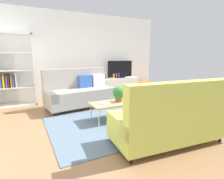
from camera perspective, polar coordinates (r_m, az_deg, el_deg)
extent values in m
plane|color=#936B47|center=(4.09, -0.35, -10.30)|extent=(7.68, 7.68, 0.00)
cube|color=white|center=(6.44, -11.73, 10.38)|extent=(6.40, 0.12, 2.90)
cube|color=slate|center=(4.03, 1.65, -10.54)|extent=(2.90, 2.20, 0.01)
cube|color=gray|center=(5.19, -9.97, -2.20)|extent=(1.99, 1.08, 0.44)
cube|color=gray|center=(5.39, -11.56, 3.63)|extent=(1.91, 0.45, 0.56)
cube|color=gray|center=(5.56, -2.02, -0.01)|extent=(0.31, 0.86, 0.22)
cube|color=gray|center=(4.89, -19.11, -2.12)|extent=(0.31, 0.86, 0.22)
cylinder|color=black|center=(5.38, 0.13, -4.52)|extent=(0.05, 0.05, 0.10)
cylinder|color=black|center=(4.66, -17.92, -7.51)|extent=(0.05, 0.05, 0.10)
cylinder|color=black|center=(5.94, -3.60, -3.08)|extent=(0.05, 0.05, 0.10)
cylinder|color=black|center=(5.29, -20.06, -5.46)|extent=(0.05, 0.05, 0.10)
cube|color=white|center=(5.54, -4.40, 2.97)|extent=(0.41, 0.19, 0.36)
cube|color=#3359B2|center=(5.33, -8.59, 2.57)|extent=(0.41, 0.19, 0.36)
cube|color=#C1CC51|center=(3.25, 17.22, -10.50)|extent=(1.97, 1.01, 0.44)
cube|color=#C1CC51|center=(2.87, 21.76, -3.13)|extent=(1.91, 0.37, 0.56)
cube|color=#C1CC51|center=(2.78, 3.27, -11.25)|extent=(0.28, 0.85, 0.22)
cube|color=#C1CC51|center=(3.79, 27.48, -6.45)|extent=(0.28, 0.85, 0.22)
cylinder|color=black|center=(3.22, 0.22, -15.48)|extent=(0.05, 0.05, 0.10)
cylinder|color=black|center=(4.13, 23.62, -10.28)|extent=(0.05, 0.05, 0.10)
cylinder|color=black|center=(2.68, 6.04, -21.41)|extent=(0.05, 0.05, 0.10)
cylinder|color=black|center=(3.73, 31.19, -13.27)|extent=(0.05, 0.05, 0.10)
cube|color=#288C4C|center=(2.65, 8.17, -5.85)|extent=(0.41, 0.18, 0.36)
cube|color=tan|center=(4.10, 0.96, -4.37)|extent=(1.10, 0.56, 0.04)
cylinder|color=silver|center=(4.17, -6.68, -7.21)|extent=(0.02, 0.02, 0.38)
cylinder|color=silver|center=(4.59, 5.16, -5.48)|extent=(0.02, 0.02, 0.38)
cylinder|color=silver|center=(3.76, -4.22, -9.18)|extent=(0.02, 0.02, 0.38)
cylinder|color=silver|center=(4.22, 8.49, -7.00)|extent=(0.02, 0.02, 0.38)
cube|color=silver|center=(6.84, 2.44, 1.09)|extent=(1.40, 0.44, 0.64)
cube|color=black|center=(6.77, 2.54, 3.90)|extent=(0.36, 0.20, 0.04)
cube|color=black|center=(6.74, 2.57, 6.60)|extent=(1.00, 0.05, 0.60)
cube|color=white|center=(5.92, -23.71, 5.80)|extent=(0.04, 0.36, 2.10)
cube|color=white|center=(5.93, -29.78, 15.31)|extent=(1.10, 0.36, 0.04)
cube|color=white|center=(6.08, -27.97, -4.32)|extent=(1.10, 0.36, 0.04)
cube|color=white|center=(5.97, -28.42, 0.60)|extent=(1.02, 0.36, 0.03)
cube|color=white|center=(5.91, -28.85, 5.37)|extent=(1.02, 0.36, 0.03)
cube|color=white|center=(5.90, -29.30, 10.20)|extent=(1.02, 0.36, 0.03)
cube|color=#3359B2|center=(5.97, -32.00, 2.06)|extent=(0.06, 0.29, 0.34)
cube|color=gold|center=(5.96, -31.28, 2.23)|extent=(0.05, 0.29, 0.36)
cube|color=purple|center=(5.96, -30.57, 2.19)|extent=(0.03, 0.29, 0.34)
cube|color=#262626|center=(5.95, -30.12, 2.44)|extent=(0.05, 0.29, 0.39)
cube|color=orange|center=(5.95, -29.42, 2.25)|extent=(0.03, 0.29, 0.33)
cube|color=#3359B2|center=(5.95, -28.95, 2.15)|extent=(0.04, 0.29, 0.30)
cube|color=silver|center=(5.94, -28.29, 2.77)|extent=(0.04, 0.29, 0.42)
cube|color=orange|center=(7.37, 10.30, 0.84)|extent=(0.52, 0.40, 0.44)
cylinder|color=brown|center=(4.14, 2.14, -3.18)|extent=(0.16, 0.16, 0.11)
sphere|color=#2D7233|center=(4.10, 2.16, -0.96)|extent=(0.28, 0.28, 0.28)
cube|color=silver|center=(3.98, -2.11, -4.37)|extent=(0.26, 0.21, 0.03)
cylinder|color=#B24C4C|center=(6.56, -2.18, 4.28)|extent=(0.09, 0.09, 0.18)
cylinder|color=silver|center=(6.63, -1.00, 4.14)|extent=(0.09, 0.09, 0.13)
cylinder|color=gold|center=(6.61, 0.54, 4.32)|extent=(0.06, 0.06, 0.17)
cylinder|color=purple|center=(6.67, 1.40, 4.44)|extent=(0.05, 0.05, 0.19)
cylinder|color=purple|center=(6.71, 2.15, 4.43)|extent=(0.05, 0.05, 0.18)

